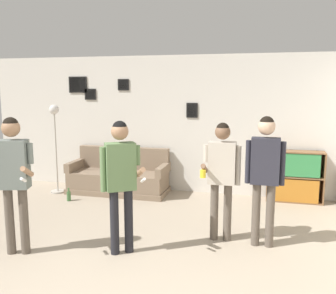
# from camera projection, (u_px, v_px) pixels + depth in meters

# --- Properties ---
(wall_back) EXTENTS (8.27, 0.08, 2.70)m
(wall_back) POSITION_uv_depth(u_px,v_px,m) (182.00, 124.00, 7.43)
(wall_back) COLOR beige
(wall_back) RESTS_ON ground_plane
(couch) EXTENTS (1.97, 0.80, 0.87)m
(couch) POSITION_uv_depth(u_px,v_px,m) (119.00, 178.00, 7.48)
(couch) COLOR #7A6651
(couch) RESTS_ON ground_plane
(bookshelf) EXTENTS (1.00, 0.30, 0.94)m
(bookshelf) POSITION_uv_depth(u_px,v_px,m) (295.00, 177.00, 6.83)
(bookshelf) COLOR brown
(bookshelf) RESTS_ON ground_plane
(floor_lamp) EXTENTS (0.28, 0.28, 1.75)m
(floor_lamp) POSITION_uv_depth(u_px,v_px,m) (55.00, 134.00, 7.32)
(floor_lamp) COLOR #ADA89E
(floor_lamp) RESTS_ON ground_plane
(person_player_foreground_left) EXTENTS (0.56, 0.43, 1.73)m
(person_player_foreground_left) POSITION_uv_depth(u_px,v_px,m) (13.00, 171.00, 4.58)
(person_player_foreground_left) COLOR brown
(person_player_foreground_left) RESTS_ON ground_plane
(person_player_foreground_center) EXTENTS (0.60, 0.37, 1.68)m
(person_player_foreground_center) POSITION_uv_depth(u_px,v_px,m) (121.00, 173.00, 4.60)
(person_player_foreground_center) COLOR black
(person_player_foreground_center) RESTS_ON ground_plane
(person_watcher_holding_cup) EXTENTS (0.50, 0.41, 1.62)m
(person_watcher_holding_cup) POSITION_uv_depth(u_px,v_px,m) (222.00, 169.00, 5.01)
(person_watcher_holding_cup) COLOR brown
(person_watcher_holding_cup) RESTS_ON ground_plane
(person_spectator_near_bookshelf) EXTENTS (0.50, 0.22, 1.72)m
(person_spectator_near_bookshelf) POSITION_uv_depth(u_px,v_px,m) (265.00, 167.00, 4.81)
(person_spectator_near_bookshelf) COLOR brown
(person_spectator_near_bookshelf) RESTS_ON ground_plane
(bottle_on_floor) EXTENTS (0.07, 0.07, 0.24)m
(bottle_on_floor) POSITION_uv_depth(u_px,v_px,m) (69.00, 196.00, 6.92)
(bottle_on_floor) COLOR #3D6638
(bottle_on_floor) RESTS_ON ground_plane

